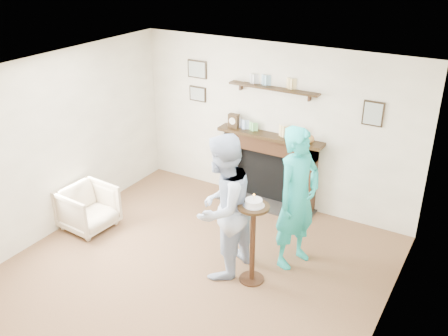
% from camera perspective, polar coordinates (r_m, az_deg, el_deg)
% --- Properties ---
extents(ground, '(5.00, 5.00, 0.00)m').
position_cam_1_polar(ground, '(6.27, -4.87, -12.97)').
color(ground, brown).
rests_on(ground, ground).
extents(room_shell, '(4.54, 5.02, 2.52)m').
position_cam_1_polar(room_shell, '(5.96, -1.64, 3.03)').
color(room_shell, beige).
rests_on(room_shell, ground).
extents(armchair, '(0.74, 0.72, 0.63)m').
position_cam_1_polar(armchair, '(7.57, -15.01, -6.53)').
color(armchair, tan).
rests_on(armchair, ground).
extents(man, '(0.72, 0.91, 1.83)m').
position_cam_1_polar(man, '(6.45, -0.19, -11.62)').
color(man, silver).
rests_on(man, ground).
extents(woman, '(0.63, 0.78, 1.85)m').
position_cam_1_polar(woman, '(6.69, 7.87, -10.44)').
color(woman, teal).
rests_on(woman, ground).
extents(pedestal_table, '(0.37, 0.37, 1.20)m').
position_cam_1_polar(pedestal_table, '(5.90, 3.33, -6.93)').
color(pedestal_table, black).
rests_on(pedestal_table, ground).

